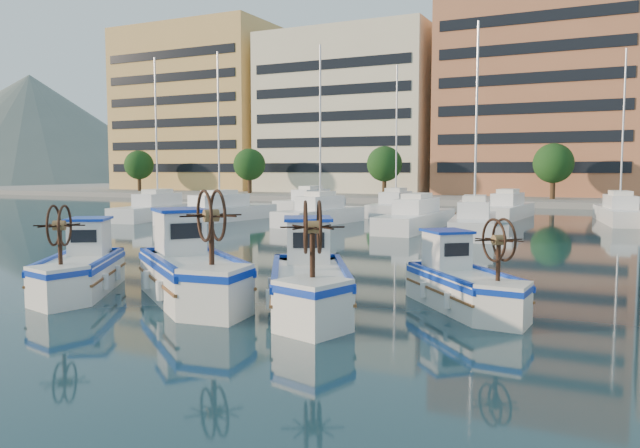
{
  "coord_description": "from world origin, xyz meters",
  "views": [
    {
      "loc": [
        10.44,
        -13.31,
        3.56
      ],
      "look_at": [
        0.13,
        7.84,
        1.5
      ],
      "focal_mm": 35.0,
      "sensor_mm": 36.0,
      "label": 1
    }
  ],
  "objects_px": {
    "fishing_boat_a": "(81,267)",
    "fishing_boat_c": "(309,279)",
    "fishing_boat_b": "(191,269)",
    "fishing_boat_d": "(462,282)"
  },
  "relations": [
    {
      "from": "fishing_boat_a",
      "to": "fishing_boat_c",
      "type": "relative_size",
      "value": 0.91
    },
    {
      "from": "fishing_boat_a",
      "to": "fishing_boat_c",
      "type": "bearing_deg",
      "value": -24.6
    },
    {
      "from": "fishing_boat_a",
      "to": "fishing_boat_b",
      "type": "relative_size",
      "value": 0.88
    },
    {
      "from": "fishing_boat_c",
      "to": "fishing_boat_b",
      "type": "bearing_deg",
      "value": 156.2
    },
    {
      "from": "fishing_boat_a",
      "to": "fishing_boat_b",
      "type": "height_order",
      "value": "fishing_boat_b"
    },
    {
      "from": "fishing_boat_a",
      "to": "fishing_boat_b",
      "type": "distance_m",
      "value": 3.6
    },
    {
      "from": "fishing_boat_c",
      "to": "fishing_boat_d",
      "type": "bearing_deg",
      "value": -0.38
    },
    {
      "from": "fishing_boat_b",
      "to": "fishing_boat_c",
      "type": "bearing_deg",
      "value": -46.49
    },
    {
      "from": "fishing_boat_b",
      "to": "fishing_boat_d",
      "type": "height_order",
      "value": "fishing_boat_b"
    },
    {
      "from": "fishing_boat_b",
      "to": "fishing_boat_d",
      "type": "xyz_separation_m",
      "value": [
        6.95,
        2.21,
        -0.17
      ]
    }
  ]
}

